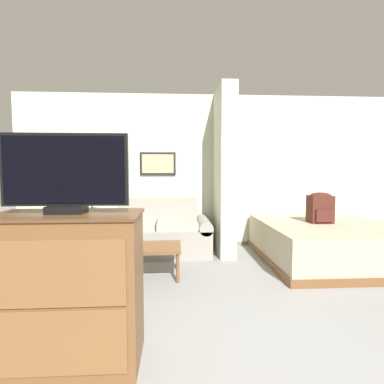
% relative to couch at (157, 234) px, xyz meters
% --- Properties ---
extents(wall_back, '(6.62, 0.16, 2.60)m').
position_rel_couch_xyz_m(wall_back, '(0.93, 0.48, 0.98)').
color(wall_back, beige).
rests_on(wall_back, ground_plane).
extents(wall_partition_pillar, '(0.24, 0.88, 2.60)m').
position_rel_couch_xyz_m(wall_partition_pillar, '(1.07, -0.02, 0.99)').
color(wall_partition_pillar, beige).
rests_on(wall_partition_pillar, ground_plane).
extents(couch, '(1.70, 0.84, 0.85)m').
position_rel_couch_xyz_m(couch, '(0.00, 0.00, 0.00)').
color(couch, gray).
rests_on(couch, ground_plane).
extents(coffee_table, '(0.68, 0.56, 0.38)m').
position_rel_couch_xyz_m(coffee_table, '(0.01, -1.06, 0.03)').
color(coffee_table, brown).
rests_on(coffee_table, ground_plane).
extents(side_table, '(0.41, 0.41, 0.59)m').
position_rel_couch_xyz_m(side_table, '(-1.02, 0.05, 0.16)').
color(side_table, brown).
rests_on(side_table, ground_plane).
extents(table_lamp, '(0.33, 0.33, 0.42)m').
position_rel_couch_xyz_m(table_lamp, '(-1.02, 0.05, 0.55)').
color(table_lamp, tan).
rests_on(table_lamp, side_table).
extents(tv_dresser, '(0.97, 0.51, 1.03)m').
position_rel_couch_xyz_m(tv_dresser, '(-0.44, -2.71, 0.21)').
color(tv_dresser, brown).
rests_on(tv_dresser, ground_plane).
extents(tv, '(0.81, 0.16, 0.53)m').
position_rel_couch_xyz_m(tv, '(-0.44, -2.71, 0.99)').
color(tv, black).
rests_on(tv, tv_dresser).
extents(bed, '(1.83, 1.93, 0.55)m').
position_rel_couch_xyz_m(bed, '(2.48, -0.58, -0.03)').
color(bed, brown).
rests_on(bed, ground_plane).
extents(backpack, '(0.33, 0.26, 0.44)m').
position_rel_couch_xyz_m(backpack, '(2.40, -0.52, 0.47)').
color(backpack, '#471E19').
rests_on(backpack, bed).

